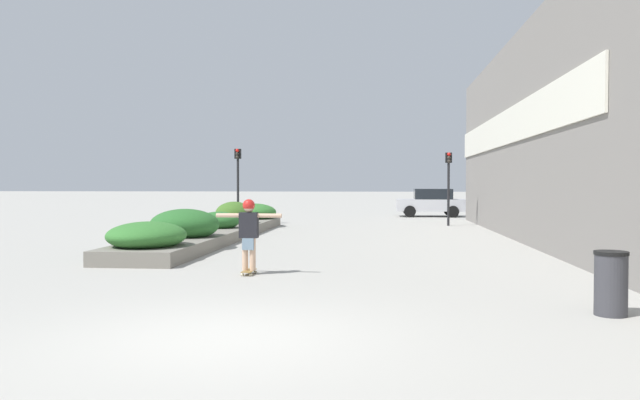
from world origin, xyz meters
name	(u,v)px	position (x,y,z in m)	size (l,w,h in m)	color
ground_plane	(223,338)	(0.00, 0.00, 0.00)	(300.00, 300.00, 0.00)	#A3A099
building_wall_right	(560,125)	(6.52, 9.61, 3.40)	(0.67, 32.38, 6.79)	gray
planter_box	(214,226)	(-3.69, 13.04, 0.44)	(2.02, 14.72, 1.18)	slate
skateboard	(249,271)	(-0.81, 5.19, 0.07)	(0.24, 0.60, 0.09)	olive
skateboarder	(249,227)	(-0.81, 5.19, 0.97)	(1.36, 0.25, 1.45)	tan
trash_bin	(611,283)	(5.10, 1.79, 0.46)	(0.46, 0.46, 0.91)	#38383D
car_leftmost	(557,203)	(11.25, 27.19, 0.83)	(3.97, 2.00, 1.61)	#BCBCC1
car_center_left	(431,202)	(4.66, 28.70, 0.82)	(3.82, 2.05, 1.59)	#BCBCC1
traffic_light_left	(238,173)	(-4.70, 20.75, 2.36)	(0.28, 0.30, 3.47)	black
traffic_light_right	(449,176)	(4.82, 20.80, 2.23)	(0.28, 0.30, 3.25)	black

